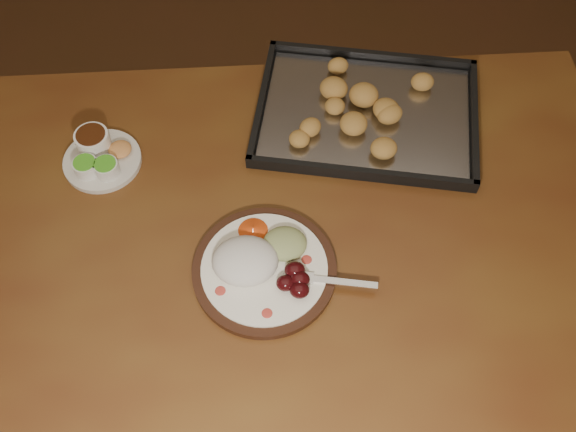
{
  "coord_description": "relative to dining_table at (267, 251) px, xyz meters",
  "views": [
    {
      "loc": [
        0.25,
        -0.76,
        1.84
      ],
      "look_at": [
        0.26,
        -0.08,
        0.77
      ],
      "focal_mm": 40.0,
      "sensor_mm": 36.0,
      "label": 1
    }
  ],
  "objects": [
    {
      "name": "dinner_plate",
      "position": [
        -0.01,
        -0.09,
        0.12
      ],
      "size": [
        0.35,
        0.27,
        0.06
      ],
      "rotation": [
        0.0,
        0.0,
        -0.33
      ],
      "color": "black",
      "rests_on": "dining_table"
    },
    {
      "name": "dining_table",
      "position": [
        0.0,
        0.0,
        0.0
      ],
      "size": [
        1.54,
        0.97,
        0.75
      ],
      "rotation": [
        0.0,
        0.0,
        0.05
      ],
      "color": "brown",
      "rests_on": "ground"
    },
    {
      "name": "ground",
      "position": [
        -0.21,
        0.09,
        -0.65
      ],
      "size": [
        4.0,
        4.0,
        0.0
      ],
      "primitive_type": "plane",
      "color": "#4F2C1B",
      "rests_on": "ground"
    },
    {
      "name": "condiment_saucer",
      "position": [
        -0.35,
        0.17,
        0.12
      ],
      "size": [
        0.16,
        0.16,
        0.06
      ],
      "rotation": [
        0.0,
        0.0,
        0.23
      ],
      "color": "beige",
      "rests_on": "dining_table"
    },
    {
      "name": "baking_tray",
      "position": [
        0.22,
        0.29,
        0.11
      ],
      "size": [
        0.53,
        0.42,
        0.05
      ],
      "rotation": [
        0.0,
        0.0,
        -0.15
      ],
      "color": "black",
      "rests_on": "dining_table"
    }
  ]
}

